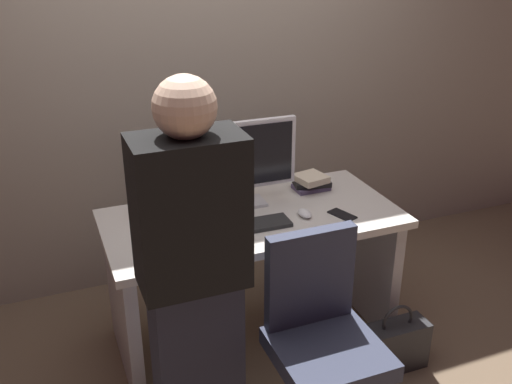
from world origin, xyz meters
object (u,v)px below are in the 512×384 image
(handbag, at_px, (395,345))
(cell_phone, at_px, (342,215))
(keyboard, at_px, (247,226))
(cup_near_keyboard, at_px, (165,234))
(mouse, at_px, (305,213))
(cup_by_monitor, at_px, (144,207))
(desk, at_px, (252,254))
(monitor, at_px, (246,159))
(office_chair, at_px, (321,351))
(person_at_desk, at_px, (194,284))
(book_stack, at_px, (311,182))

(handbag, bearing_deg, cell_phone, 114.38)
(keyboard, height_order, cup_near_keyboard, cup_near_keyboard)
(mouse, distance_m, cup_by_monitor, 0.81)
(desk, distance_m, handbag, 0.86)
(desk, distance_m, monitor, 0.50)
(office_chair, relative_size, person_at_desk, 0.57)
(person_at_desk, xyz_separation_m, cup_by_monitor, (-0.02, 0.84, -0.05))
(book_stack, xyz_separation_m, handbag, (0.15, -0.69, -0.65))
(desk, height_order, monitor, monitor)
(keyboard, bearing_deg, person_at_desk, -126.78)
(mouse, distance_m, cell_phone, 0.19)
(monitor, xyz_separation_m, cup_near_keyboard, (-0.49, -0.25, -0.21))
(person_at_desk, xyz_separation_m, book_stack, (0.91, 0.82, -0.05))
(office_chair, xyz_separation_m, handbag, (0.54, 0.22, -0.29))
(monitor, relative_size, handbag, 1.43)
(mouse, height_order, handbag, mouse)
(person_at_desk, bearing_deg, mouse, 36.11)
(desk, distance_m, mouse, 0.36)
(cup_near_keyboard, distance_m, cell_phone, 0.90)
(office_chair, height_order, cell_phone, office_chair)
(desk, relative_size, cup_near_keyboard, 16.53)
(desk, xyz_separation_m, keyboard, (-0.07, -0.12, 0.24))
(office_chair, height_order, monitor, monitor)
(monitor, distance_m, keyboard, 0.36)
(office_chair, xyz_separation_m, monitor, (-0.02, 0.86, 0.57))
(office_chair, xyz_separation_m, cup_near_keyboard, (-0.51, 0.61, 0.36))
(monitor, xyz_separation_m, handbag, (0.56, -0.64, -0.86))
(handbag, bearing_deg, mouse, 129.86)
(handbag, bearing_deg, person_at_desk, -173.00)
(office_chair, bearing_deg, cup_by_monitor, 120.18)
(person_at_desk, distance_m, handbag, 1.28)
(cell_phone, bearing_deg, mouse, 141.81)
(cell_phone, bearing_deg, cup_by_monitor, 138.74)
(monitor, relative_size, mouse, 5.40)
(mouse, bearing_deg, monitor, 133.19)
(cup_near_keyboard, bearing_deg, cup_by_monitor, 95.63)
(monitor, xyz_separation_m, book_stack, (0.41, 0.05, -0.21))
(person_at_desk, distance_m, monitor, 0.94)
(monitor, height_order, cup_by_monitor, monitor)
(person_at_desk, height_order, book_stack, person_at_desk)
(desk, xyz_separation_m, mouse, (0.24, -0.11, 0.24))
(person_at_desk, distance_m, mouse, 0.91)
(mouse, xyz_separation_m, book_stack, (0.18, 0.29, 0.03))
(desk, relative_size, monitor, 2.76)
(cup_near_keyboard, bearing_deg, book_stack, 18.54)
(desk, bearing_deg, mouse, -24.29)
(book_stack, bearing_deg, monitor, -172.93)
(cup_near_keyboard, relative_size, cup_by_monitor, 0.94)
(mouse, bearing_deg, cup_near_keyboard, -179.20)
(keyboard, xyz_separation_m, cup_by_monitor, (-0.43, 0.32, 0.04))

